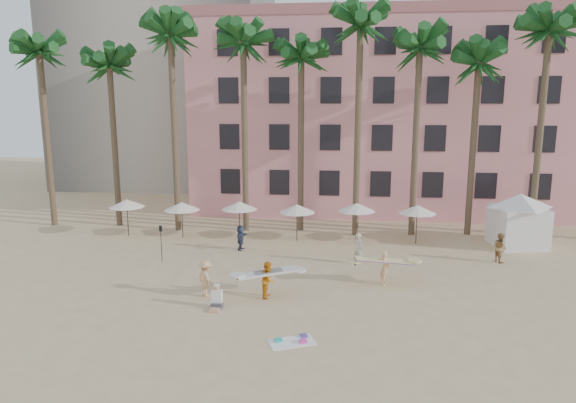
# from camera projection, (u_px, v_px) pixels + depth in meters

# --- Properties ---
(ground) EXTENTS (120.00, 120.00, 0.00)m
(ground) POSITION_uv_depth(u_px,v_px,m) (294.00, 316.00, 22.84)
(ground) COLOR #D1B789
(ground) RESTS_ON ground
(pink_hotel) EXTENTS (35.00, 14.00, 16.00)m
(pink_hotel) POSITION_uv_depth(u_px,v_px,m) (400.00, 117.00, 45.93)
(pink_hotel) COLOR pink
(pink_hotel) RESTS_ON ground
(palm_row) EXTENTS (44.40, 5.40, 16.30)m
(palm_row) POSITION_uv_depth(u_px,v_px,m) (323.00, 48.00, 34.92)
(palm_row) COLOR brown
(palm_row) RESTS_ON ground
(umbrella_row) EXTENTS (22.50, 2.70, 2.73)m
(umbrella_row) POSITION_uv_depth(u_px,v_px,m) (268.00, 207.00, 34.90)
(umbrella_row) COLOR #332B23
(umbrella_row) RESTS_ON ground
(cabana) EXTENTS (5.13, 5.13, 3.50)m
(cabana) POSITION_uv_depth(u_px,v_px,m) (519.00, 215.00, 33.42)
(cabana) COLOR white
(cabana) RESTS_ON ground
(beach_towel) EXTENTS (2.05, 1.63, 0.14)m
(beach_towel) POSITION_uv_depth(u_px,v_px,m) (293.00, 341.00, 20.36)
(beach_towel) COLOR white
(beach_towel) RESTS_ON ground
(carrier_yellow) EXTENTS (3.18, 1.14, 1.81)m
(carrier_yellow) POSITION_uv_depth(u_px,v_px,m) (385.00, 265.00, 26.61)
(carrier_yellow) COLOR #E0B07E
(carrier_yellow) RESTS_ON ground
(carrier_white) EXTENTS (3.12, 1.79, 1.78)m
(carrier_white) POSITION_uv_depth(u_px,v_px,m) (268.00, 278.00, 24.86)
(carrier_white) COLOR orange
(carrier_white) RESTS_ON ground
(beachgoers) EXTENTS (17.00, 9.44, 1.85)m
(beachgoers) POSITION_uv_depth(u_px,v_px,m) (312.00, 254.00, 29.14)
(beachgoers) COLOR tan
(beachgoers) RESTS_ON ground
(paddle) EXTENTS (0.18, 0.04, 2.23)m
(paddle) POSITION_uv_depth(u_px,v_px,m) (161.00, 239.00, 30.18)
(paddle) COLOR black
(paddle) RESTS_ON ground
(seated_man) EXTENTS (0.49, 0.85, 1.11)m
(seated_man) POSITION_uv_depth(u_px,v_px,m) (217.00, 300.00, 23.59)
(seated_man) COLOR #3F3F4C
(seated_man) RESTS_ON ground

